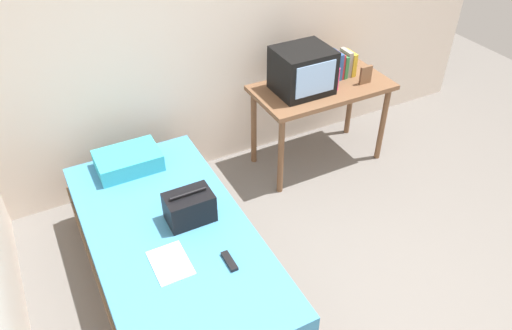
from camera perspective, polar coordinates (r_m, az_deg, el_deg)
name	(u,v)px	position (r m, az deg, el deg)	size (l,w,h in m)	color
ground_plane	(359,308)	(3.47, 11.79, -15.89)	(8.00, 8.00, 0.00)	slate
wall_back	(225,17)	(4.06, -3.56, 16.63)	(5.20, 0.10, 2.60)	beige
bed	(175,260)	(3.37, -9.37, -10.73)	(1.00, 2.00, 0.52)	brown
desk	(321,96)	(4.25, 7.54, 7.92)	(1.16, 0.60, 0.76)	brown
tv	(303,71)	(4.02, 5.39, 10.81)	(0.44, 0.39, 0.36)	black
water_bottle	(335,79)	(4.11, 9.15, 9.78)	(0.06, 0.06, 0.19)	#E53372
book_row	(343,64)	(4.34, 9.97, 11.43)	(0.18, 0.16, 0.23)	#2D5699
picture_frame	(366,75)	(4.26, 12.55, 10.12)	(0.11, 0.02, 0.16)	brown
pillow	(128,161)	(3.70, -14.54, 0.50)	(0.45, 0.31, 0.13)	#33A8B7
handbag	(189,207)	(3.17, -7.69, -4.85)	(0.30, 0.20, 0.23)	black
magazine	(170,263)	(2.99, -9.85, -11.08)	(0.21, 0.29, 0.01)	white
remote_dark	(229,261)	(2.95, -3.09, -11.02)	(0.04, 0.16, 0.02)	black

